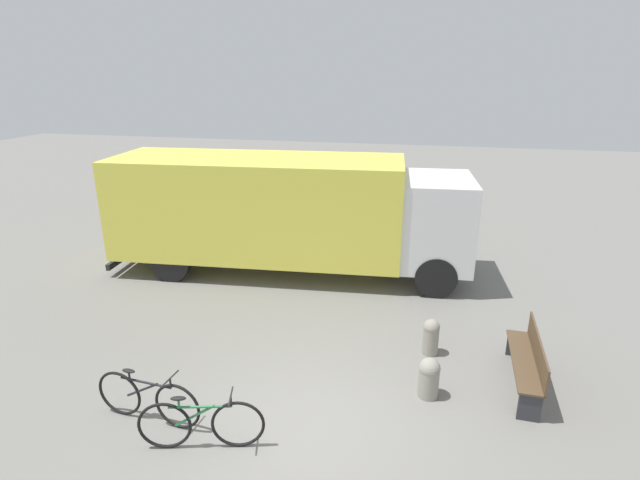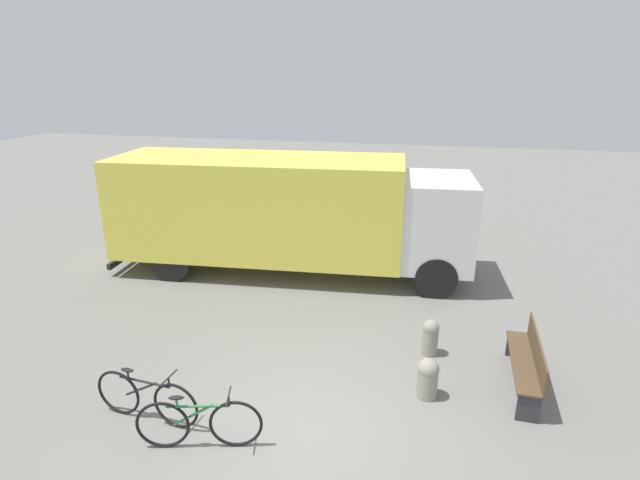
{
  "view_description": "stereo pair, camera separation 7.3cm",
  "coord_description": "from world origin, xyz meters",
  "px_view_note": "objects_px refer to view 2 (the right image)",
  "views": [
    {
      "loc": [
        1.64,
        -6.0,
        5.13
      ],
      "look_at": [
        -0.58,
        3.92,
        1.62
      ],
      "focal_mm": 28.0,
      "sensor_mm": 36.0,
      "label": 1
    },
    {
      "loc": [
        1.71,
        -5.99,
        5.13
      ],
      "look_at": [
        -0.58,
        3.92,
        1.62
      ],
      "focal_mm": 28.0,
      "sensor_mm": 36.0,
      "label": 2
    }
  ],
  "objects_px": {
    "bicycle_middle": "(199,423)",
    "bollard_far_bench": "(430,336)",
    "bollard_near_bench": "(428,377)",
    "bicycle_near": "(146,398)",
    "park_bench": "(529,360)",
    "delivery_truck": "(286,209)"
  },
  "relations": [
    {
      "from": "bicycle_middle",
      "to": "bollard_near_bench",
      "type": "xyz_separation_m",
      "value": [
        3.11,
        1.91,
        -0.03
      ]
    },
    {
      "from": "bollard_far_bench",
      "to": "park_bench",
      "type": "bearing_deg",
      "value": -22.85
    },
    {
      "from": "park_bench",
      "to": "bollard_near_bench",
      "type": "xyz_separation_m",
      "value": [
        -1.63,
        -0.66,
        -0.15
      ]
    },
    {
      "from": "delivery_truck",
      "to": "bicycle_near",
      "type": "relative_size",
      "value": 5.21
    },
    {
      "from": "bicycle_near",
      "to": "bollard_far_bench",
      "type": "height_order",
      "value": "bicycle_near"
    },
    {
      "from": "bicycle_middle",
      "to": "park_bench",
      "type": "bearing_deg",
      "value": 14.1
    },
    {
      "from": "park_bench",
      "to": "bicycle_near",
      "type": "height_order",
      "value": "park_bench"
    },
    {
      "from": "delivery_truck",
      "to": "bollard_far_bench",
      "type": "xyz_separation_m",
      "value": [
        3.81,
        -3.4,
        -1.31
      ]
    },
    {
      "from": "bicycle_middle",
      "to": "bollard_far_bench",
      "type": "distance_m",
      "value": 4.51
    },
    {
      "from": "bollard_near_bench",
      "to": "bollard_far_bench",
      "type": "height_order",
      "value": "bollard_far_bench"
    },
    {
      "from": "bicycle_middle",
      "to": "bollard_far_bench",
      "type": "height_order",
      "value": "bicycle_middle"
    },
    {
      "from": "bicycle_near",
      "to": "bollard_near_bench",
      "type": "xyz_separation_m",
      "value": [
        4.15,
        1.56,
        -0.03
      ]
    },
    {
      "from": "park_bench",
      "to": "bicycle_near",
      "type": "relative_size",
      "value": 1.12
    },
    {
      "from": "park_bench",
      "to": "bollard_far_bench",
      "type": "xyz_separation_m",
      "value": [
        -1.61,
        0.68,
        -0.14
      ]
    },
    {
      "from": "bollard_near_bench",
      "to": "bollard_far_bench",
      "type": "distance_m",
      "value": 1.34
    },
    {
      "from": "park_bench",
      "to": "bollard_far_bench",
      "type": "relative_size",
      "value": 2.82
    },
    {
      "from": "bicycle_middle",
      "to": "bollard_far_bench",
      "type": "bearing_deg",
      "value": 31.76
    },
    {
      "from": "bicycle_middle",
      "to": "delivery_truck",
      "type": "bearing_deg",
      "value": 81.57
    },
    {
      "from": "bicycle_near",
      "to": "park_bench",
      "type": "bearing_deg",
      "value": 26.16
    },
    {
      "from": "park_bench",
      "to": "bicycle_middle",
      "type": "distance_m",
      "value": 5.39
    },
    {
      "from": "bicycle_middle",
      "to": "bollard_near_bench",
      "type": "height_order",
      "value": "bicycle_middle"
    },
    {
      "from": "park_bench",
      "to": "bicycle_middle",
      "type": "bearing_deg",
      "value": 120.55
    }
  ]
}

